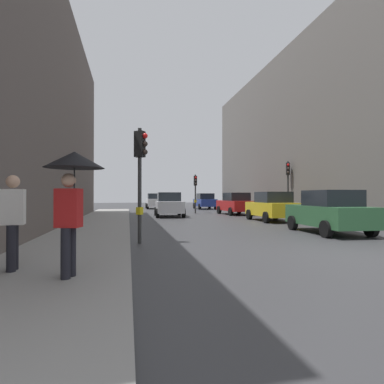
% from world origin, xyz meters
% --- Properties ---
extents(ground_plane, '(120.00, 120.00, 0.00)m').
position_xyz_m(ground_plane, '(0.00, 0.00, 0.00)').
color(ground_plane, '#38383A').
extents(sidewalk_kerb, '(3.01, 40.00, 0.16)m').
position_xyz_m(sidewalk_kerb, '(-7.07, 6.00, 0.08)').
color(sidewalk_kerb, gray).
rests_on(sidewalk_kerb, ground).
extents(building_facade_right, '(12.00, 26.37, 12.33)m').
position_xyz_m(building_facade_right, '(11.56, 16.89, 6.16)').
color(building_facade_right, slate).
rests_on(building_facade_right, ground).
extents(traffic_light_mid_street, '(0.33, 0.45, 3.91)m').
position_xyz_m(traffic_light_mid_street, '(5.25, 13.22, 2.70)').
color(traffic_light_mid_street, '#2D2D2D').
rests_on(traffic_light_mid_street, ground).
extents(traffic_light_far_median, '(0.24, 0.43, 3.33)m').
position_xyz_m(traffic_light_far_median, '(0.02, 19.61, 2.30)').
color(traffic_light_far_median, '#2D2D2D').
rests_on(traffic_light_far_median, ground).
extents(traffic_light_near_right, '(0.44, 0.37, 3.73)m').
position_xyz_m(traffic_light_near_right, '(-5.24, 3.25, 2.57)').
color(traffic_light_near_right, '#2D2D2D').
rests_on(traffic_light_near_right, ground).
extents(car_red_sedan, '(2.19, 4.29, 1.76)m').
position_xyz_m(car_red_sedan, '(2.83, 17.29, 0.88)').
color(car_red_sedan, red).
rests_on(car_red_sedan, ground).
extents(car_yellow_taxi, '(2.08, 4.23, 1.76)m').
position_xyz_m(car_yellow_taxi, '(2.85, 10.71, 0.88)').
color(car_yellow_taxi, yellow).
rests_on(car_yellow_taxi, ground).
extents(car_silver_hatchback, '(2.16, 4.27, 1.76)m').
position_xyz_m(car_silver_hatchback, '(-2.71, 16.01, 0.88)').
color(car_silver_hatchback, '#BCBCC1').
rests_on(car_silver_hatchback, ground).
extents(car_blue_van, '(2.04, 4.21, 1.76)m').
position_xyz_m(car_blue_van, '(2.84, 27.83, 0.88)').
color(car_blue_van, navy).
rests_on(car_blue_van, ground).
extents(car_white_compact, '(2.04, 4.21, 1.76)m').
position_xyz_m(car_white_compact, '(-2.61, 30.06, 0.88)').
color(car_white_compact, silver).
rests_on(car_white_compact, ground).
extents(car_green_estate, '(2.20, 4.29, 1.76)m').
position_xyz_m(car_green_estate, '(2.43, 4.50, 0.88)').
color(car_green_estate, '#2D6038').
rests_on(car_green_estate, ground).
extents(pedestrian_with_umbrella, '(1.00, 1.00, 2.14)m').
position_xyz_m(pedestrian_with_umbrella, '(-6.55, -1.48, 1.84)').
color(pedestrian_with_umbrella, black).
rests_on(pedestrian_with_umbrella, sidewalk_kerb).
extents(pedestrian_with_black_backpack, '(0.62, 0.36, 1.77)m').
position_xyz_m(pedestrian_with_black_backpack, '(-7.77, -0.74, 1.16)').
color(pedestrian_with_black_backpack, black).
rests_on(pedestrian_with_black_backpack, sidewalk_kerb).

